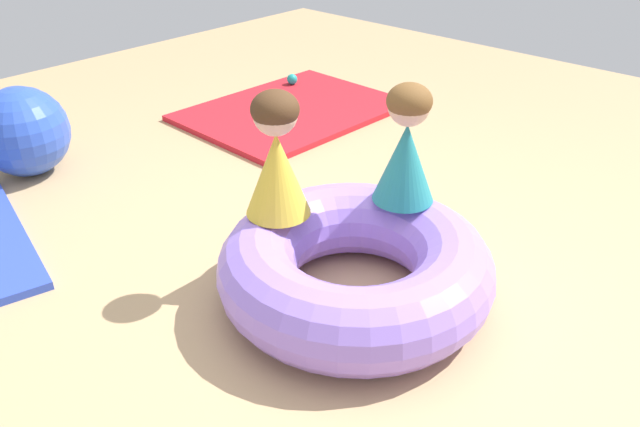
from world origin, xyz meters
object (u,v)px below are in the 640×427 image
object	(u,v)px
child_in_teal	(406,145)
child_in_yellow	(277,156)
exercise_ball_large	(23,132)
inflatable_cushion	(355,267)
play_ball_teal	(292,79)

from	to	relation	value
child_in_teal	child_in_yellow	size ratio (longest dim) A/B	0.98
exercise_ball_large	child_in_yellow	bearing A→B (deg)	-82.13
child_in_teal	child_in_yellow	distance (m)	0.56
child_in_yellow	inflatable_cushion	bearing A→B (deg)	-36.76
inflatable_cushion	play_ball_teal	world-z (taller)	inflatable_cushion
child_in_teal	exercise_ball_large	distance (m)	2.33
play_ball_teal	exercise_ball_large	xyz separation A→B (m)	(-2.13, 0.09, 0.18)
child_in_teal	inflatable_cushion	bearing A→B (deg)	-156.47
child_in_teal	exercise_ball_large	world-z (taller)	child_in_teal
inflatable_cushion	exercise_ball_large	xyz separation A→B (m)	(-0.35, 2.23, 0.10)
inflatable_cushion	child_in_yellow	xyz separation A→B (m)	(-0.09, 0.36, 0.43)
play_ball_teal	exercise_ball_large	bearing A→B (deg)	177.69
play_ball_teal	inflatable_cushion	bearing A→B (deg)	-129.86
child_in_yellow	play_ball_teal	size ratio (longest dim) A/B	6.53
inflatable_cushion	child_in_yellow	size ratio (longest dim) A/B	2.13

